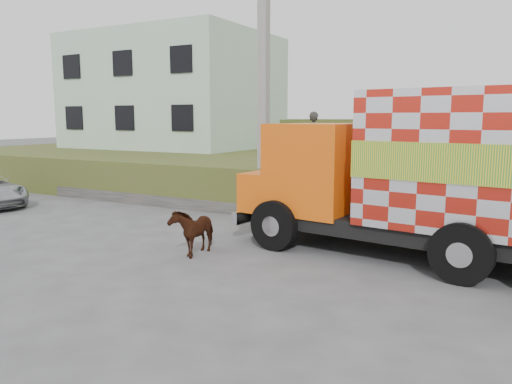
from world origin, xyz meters
The scene contains 9 objects.
ground centered at (0.00, 0.00, 0.00)m, with size 120.00×120.00×0.00m, color #474749.
embankment centered at (0.00, 10.00, 0.75)m, with size 40.00×12.00×1.50m, color #3C551C.
embankment_far centered at (0.00, 22.00, 1.50)m, with size 40.00×12.00×3.00m, color #3C551C.
retaining_strip centered at (-2.00, 4.20, 0.20)m, with size 16.00×0.50×0.40m, color #595651.
building centered at (-11.00, 13.00, 4.50)m, with size 10.00×8.00×6.00m, color #A8C5AA.
utility_pole centered at (-1.00, 4.60, 4.08)m, with size 1.20×0.30×8.00m.
cargo_truck centered at (4.75, 1.70, 1.89)m, with size 8.50×3.71×3.68m.
cow centered at (-0.19, -0.36, 0.55)m, with size 0.59×1.30×1.10m, color #351B0D.
pedestrian centered at (0.02, 6.27, 2.41)m, with size 0.66×0.44×1.82m, color #2D2A28.
Camera 1 is at (6.47, -9.49, 3.12)m, focal length 35.00 mm.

